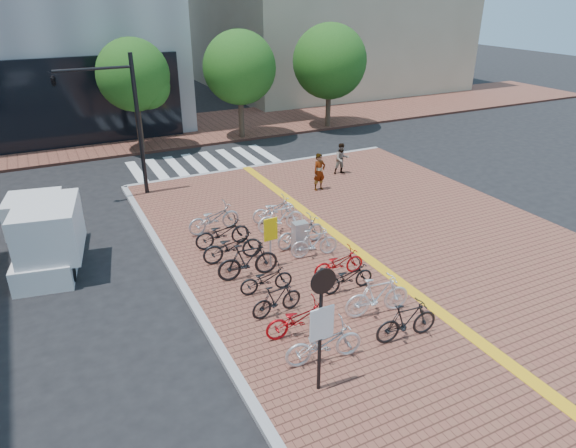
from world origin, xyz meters
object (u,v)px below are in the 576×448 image
bike_3 (266,279)px  bike_7 (214,218)px  bike_5 (232,246)px  notice_sign (321,316)px  box_truck (45,234)px  bike_14 (281,218)px  pedestrian_a (319,172)px  bike_12 (314,243)px  bike_13 (300,232)px  bike_9 (377,296)px  utility_box (300,237)px  traffic_light_pole (101,102)px  bike_0 (324,343)px  yellow_sign (271,234)px  bike_6 (222,233)px  bike_4 (248,260)px  bike_2 (277,299)px  bike_10 (348,277)px  bike_11 (339,263)px  bike_1 (299,319)px  bike_15 (274,209)px  bike_8 (407,321)px  pedestrian_b (342,159)px

bike_3 → bike_7: (-0.01, 4.65, 0.10)m
bike_5 → notice_sign: bearing=179.8°
bike_3 → box_truck: 7.49m
bike_14 → box_truck: 7.93m
box_truck → pedestrian_a: bearing=8.8°
bike_5 → bike_7: bike_5 is taller
bike_12 → bike_13: (-0.03, 0.94, 0.01)m
bike_9 → bike_14: (-0.05, 5.94, -0.03)m
bike_12 → utility_box: (-0.26, 0.55, 0.04)m
traffic_light_pole → bike_3: bearing=-74.5°
bike_0 → bike_12: size_ratio=1.17×
utility_box → yellow_sign: 1.60m
traffic_light_pole → bike_6: bearing=-68.1°
bike_4 → bike_5: bike_4 is taller
bike_3 → pedestrian_a: 8.72m
bike_2 → bike_14: 5.29m
traffic_light_pole → box_truck: bearing=-120.8°
bike_2 → traffic_light_pole: (-2.50, 10.97, 3.61)m
bike_12 → bike_10: bearing=-175.4°
yellow_sign → notice_sign: bearing=-104.0°
bike_4 → bike_9: bike_4 is taller
bike_0 → bike_2: (-0.16, 2.27, -0.05)m
bike_11 → box_truck: box_truck is taller
bike_6 → bike_7: 1.29m
bike_2 → bike_5: bearing=-5.4°
bike_10 → bike_12: bearing=-1.9°
bike_11 → bike_1: bearing=132.1°
bike_5 → bike_6: bike_5 is taller
bike_6 → bike_9: bike_9 is taller
traffic_light_pole → bike_4: bearing=-73.8°
bike_15 → box_truck: size_ratio=0.42×
bike_12 → bike_4: bearing=104.7°
bike_14 → notice_sign: notice_sign is taller
bike_7 → bike_12: size_ratio=1.20×
bike_0 → bike_14: 7.33m
bike_1 → bike_9: bearing=-88.6°
notice_sign → traffic_light_pole: bearing=98.4°
bike_1 → bike_11: 3.26m
bike_12 → bike_14: (-0.16, 2.25, 0.05)m
bike_1 → bike_3: bike_1 is taller
bike_6 → bike_14: size_ratio=1.07×
bike_0 → bike_8: bearing=-87.6°
bike_8 → bike_0: bearing=90.2°
bike_6 → yellow_sign: bearing=-155.7°
bike_0 → notice_sign: size_ratio=0.62×
bike_0 → yellow_sign: yellow_sign is taller
pedestrian_b → bike_7: bearing=-145.8°
bike_9 → notice_sign: notice_sign is taller
pedestrian_a → utility_box: size_ratio=1.55×
bike_3 → pedestrian_b: (7.63, 8.07, 0.33)m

